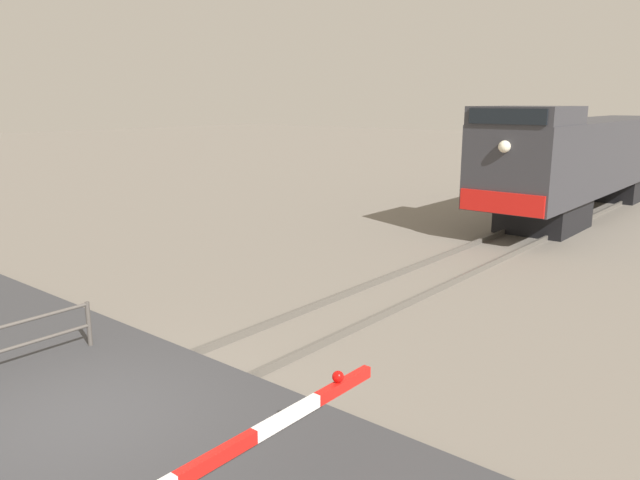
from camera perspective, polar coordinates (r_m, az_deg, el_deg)
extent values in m
plane|color=slate|center=(9.32, -21.07, -15.99)|extent=(160.00, 160.00, 0.00)
cube|color=#59544C|center=(9.86, -23.23, -14.04)|extent=(0.08, 80.00, 0.15)
cube|color=#59544C|center=(8.73, -18.67, -17.30)|extent=(0.08, 80.00, 0.15)
cube|color=#38383A|center=(9.28, -21.10, -15.58)|extent=(36.00, 4.80, 0.15)
cube|color=black|center=(22.50, 20.13, 2.26)|extent=(2.34, 3.20, 1.05)
cube|color=black|center=(30.98, 25.80, 4.47)|extent=(2.34, 3.20, 1.05)
cube|color=#333338|center=(26.50, 23.76, 7.43)|extent=(2.75, 16.24, 2.59)
cube|color=#333338|center=(20.14, 18.74, 10.95)|extent=(2.70, 2.97, 0.56)
cube|color=black|center=(18.74, 17.02, 10.97)|extent=(2.34, 0.06, 0.45)
cube|color=red|center=(18.96, 16.51, 3.34)|extent=(2.61, 0.08, 0.64)
sphere|color=#F2EACC|center=(18.76, 16.82, 8.34)|extent=(0.36, 0.36, 0.36)
cube|color=red|center=(6.14, -9.58, -19.34)|extent=(0.10, 0.97, 0.14)
cube|color=white|center=(6.71, -3.07, -16.14)|extent=(0.10, 0.97, 0.14)
cube|color=red|center=(7.37, 2.19, -13.34)|extent=(0.10, 0.97, 0.14)
sphere|color=red|center=(7.23, 1.69, -12.63)|extent=(0.14, 0.14, 0.14)
cylinder|color=#4C4742|center=(11.56, -20.73, -7.66)|extent=(0.08, 0.08, 0.95)
cylinder|color=#4C4742|center=(10.95, -26.17, -6.90)|extent=(0.06, 2.31, 0.06)
cylinder|color=#4C4742|center=(11.07, -25.97, -8.79)|extent=(0.06, 2.31, 0.06)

